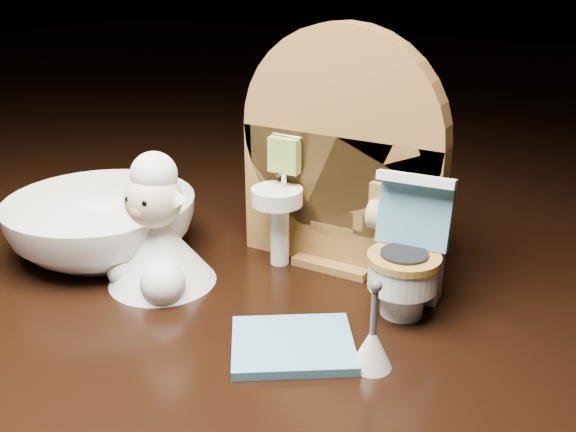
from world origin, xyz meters
name	(u,v)px	position (x,y,z in m)	size (l,w,h in m)	color
backdrop_panel	(339,166)	(0.00, 0.06, 0.07)	(0.13, 0.05, 0.15)	olive
toy_toilet	(409,261)	(0.06, 0.03, 0.03)	(0.04, 0.05, 0.08)	white
bath_mat	(293,345)	(0.02, -0.03, 0.00)	(0.06, 0.05, 0.00)	#5493B9
toilet_brush	(372,344)	(0.06, -0.03, 0.01)	(0.02, 0.02, 0.05)	white
plush_lamb	(157,239)	(-0.08, -0.01, 0.03)	(0.07, 0.07, 0.08)	white
ceramic_bowl	(102,226)	(-0.14, 0.00, 0.02)	(0.12, 0.12, 0.04)	white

